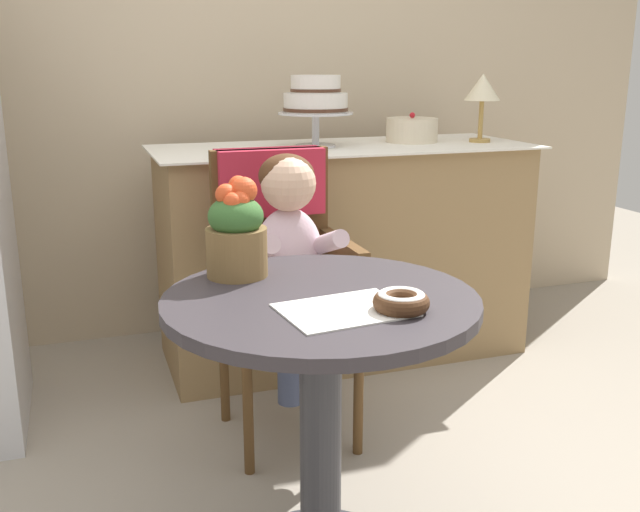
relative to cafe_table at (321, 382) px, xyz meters
The scene contains 11 objects.
back_wall 2.03m from the cafe_table, 90.00° to the left, with size 4.80×0.10×2.70m, color #C1AD8E.
cafe_table is the anchor object (origin of this frame).
wicker_chair 0.78m from the cafe_table, 81.50° to the left, with size 0.42×0.45×0.95m.
seated_child 0.64m from the cafe_table, 79.36° to the left, with size 0.27×0.32×0.73m.
paper_napkin 0.24m from the cafe_table, 82.93° to the right, with size 0.26×0.20×0.00m, color white.
donut_front 0.31m from the cafe_table, 51.36° to the right, with size 0.12×0.12×0.04m.
flower_vase 0.42m from the cafe_table, 123.36° to the left, with size 0.15×0.15×0.24m.
display_counter 1.41m from the cafe_table, 67.07° to the left, with size 1.56×0.62×0.90m.
tiered_cake_stand 1.49m from the cafe_table, 71.83° to the left, with size 0.30×0.30×0.28m.
round_layer_cake 1.67m from the cafe_table, 56.93° to the left, with size 0.22×0.22×0.13m.
table_lamp 1.80m from the cafe_table, 47.31° to the left, with size 0.15×0.15×0.28m.
Camera 1 is at (-0.50, -1.45, 1.23)m, focal length 40.26 mm.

